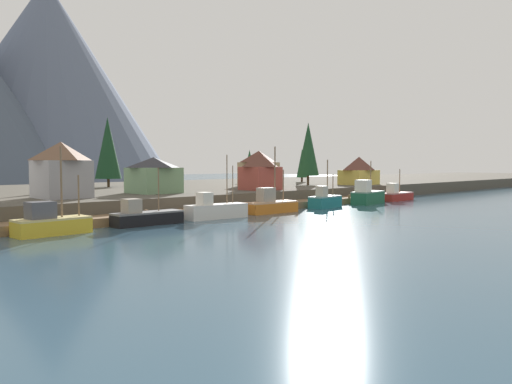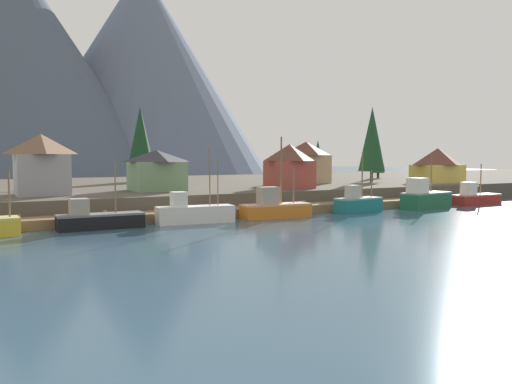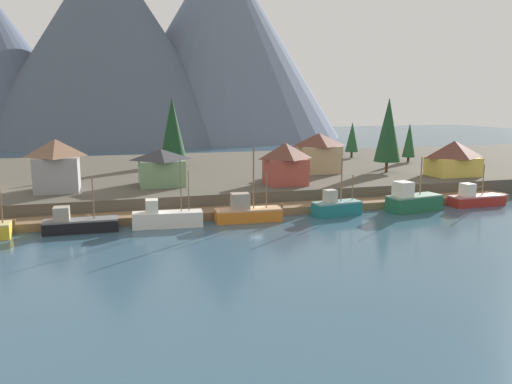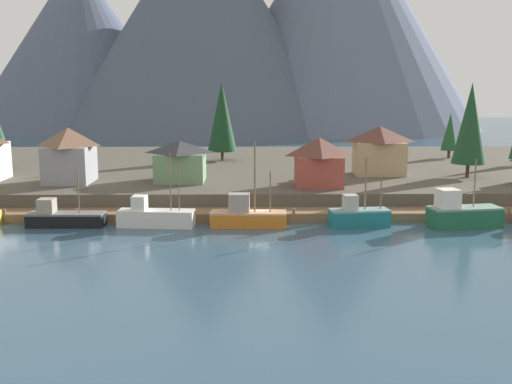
{
  "view_description": "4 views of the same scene",
  "coord_description": "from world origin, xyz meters",
  "px_view_note": "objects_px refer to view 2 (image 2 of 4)",
  "views": [
    {
      "loc": [
        -51.01,
        -49.79,
        6.85
      ],
      "look_at": [
        0.71,
        3.27,
        2.68
      ],
      "focal_mm": 35.1,
      "sensor_mm": 36.0,
      "label": 1
    },
    {
      "loc": [
        -32.3,
        -53.98,
        7.18
      ],
      "look_at": [
        -1.49,
        2.34,
        2.73
      ],
      "focal_mm": 37.51,
      "sensor_mm": 36.0,
      "label": 2
    },
    {
      "loc": [
        -17.33,
        -60.78,
        14.67
      ],
      "look_at": [
        1.02,
        1.99,
        2.97
      ],
      "focal_mm": 35.49,
      "sensor_mm": 36.0,
      "label": 3
    },
    {
      "loc": [
        -1.08,
        -66.61,
        15.12
      ],
      "look_at": [
        -0.17,
        2.09,
        3.11
      ],
      "focal_mm": 43.23,
      "sensor_mm": 36.0,
      "label": 4
    }
  ],
  "objects_px": {
    "fishing_boat_orange": "(275,208)",
    "house_grey": "(41,164)",
    "house_yellow": "(437,165)",
    "fishing_boat_red": "(475,198)",
    "house_tan": "(306,162)",
    "conifer_near_right": "(318,156)",
    "fishing_boat_teal": "(358,203)",
    "house_green": "(157,170)",
    "conifer_mid_left": "(378,156)",
    "fishing_boat_black": "(98,219)",
    "house_red": "(289,166)",
    "fishing_boat_green": "(425,198)",
    "conifer_back_left": "(372,139)",
    "fishing_boat_white": "(194,213)",
    "conifer_near_left": "(141,140)"
  },
  "relations": [
    {
      "from": "house_yellow",
      "to": "house_grey",
      "type": "distance_m",
      "value": 62.01
    },
    {
      "from": "house_green",
      "to": "house_yellow",
      "type": "height_order",
      "value": "house_yellow"
    },
    {
      "from": "fishing_boat_white",
      "to": "house_green",
      "type": "xyz_separation_m",
      "value": [
        1.16,
        15.72,
        4.13
      ]
    },
    {
      "from": "house_red",
      "to": "house_green",
      "type": "bearing_deg",
      "value": 165.4
    },
    {
      "from": "house_green",
      "to": "house_tan",
      "type": "bearing_deg",
      "value": 11.51
    },
    {
      "from": "fishing_boat_black",
      "to": "house_red",
      "type": "height_order",
      "value": "house_red"
    },
    {
      "from": "house_tan",
      "to": "fishing_boat_green",
      "type": "bearing_deg",
      "value": -78.58
    },
    {
      "from": "fishing_boat_green",
      "to": "conifer_mid_left",
      "type": "bearing_deg",
      "value": 49.12
    },
    {
      "from": "fishing_boat_teal",
      "to": "fishing_boat_green",
      "type": "xyz_separation_m",
      "value": [
        11.04,
        -0.49,
        0.3
      ]
    },
    {
      "from": "fishing_boat_teal",
      "to": "house_yellow",
      "type": "distance_m",
      "value": 29.65
    },
    {
      "from": "fishing_boat_teal",
      "to": "house_green",
      "type": "distance_m",
      "value": 26.49
    },
    {
      "from": "fishing_boat_orange",
      "to": "house_yellow",
      "type": "bearing_deg",
      "value": 19.42
    },
    {
      "from": "house_yellow",
      "to": "house_grey",
      "type": "bearing_deg",
      "value": 177.23
    },
    {
      "from": "fishing_boat_orange",
      "to": "house_grey",
      "type": "bearing_deg",
      "value": 149.91
    },
    {
      "from": "fishing_boat_teal",
      "to": "conifer_near_right",
      "type": "relative_size",
      "value": 0.96
    },
    {
      "from": "house_grey",
      "to": "conifer_near_right",
      "type": "bearing_deg",
      "value": 24.39
    },
    {
      "from": "fishing_boat_red",
      "to": "conifer_near_left",
      "type": "distance_m",
      "value": 54.69
    },
    {
      "from": "fishing_boat_black",
      "to": "conifer_mid_left",
      "type": "bearing_deg",
      "value": 26.62
    },
    {
      "from": "fishing_boat_white",
      "to": "house_red",
      "type": "height_order",
      "value": "house_red"
    },
    {
      "from": "fishing_boat_green",
      "to": "conifer_near_right",
      "type": "relative_size",
      "value": 1.02
    },
    {
      "from": "fishing_boat_black",
      "to": "fishing_boat_white",
      "type": "height_order",
      "value": "fishing_boat_white"
    },
    {
      "from": "fishing_boat_orange",
      "to": "house_green",
      "type": "height_order",
      "value": "fishing_boat_orange"
    },
    {
      "from": "fishing_boat_teal",
      "to": "conifer_mid_left",
      "type": "bearing_deg",
      "value": 38.14
    },
    {
      "from": "fishing_boat_black",
      "to": "conifer_back_left",
      "type": "distance_m",
      "value": 54.17
    },
    {
      "from": "house_tan",
      "to": "conifer_near_right",
      "type": "relative_size",
      "value": 0.92
    },
    {
      "from": "fishing_boat_orange",
      "to": "fishing_boat_teal",
      "type": "distance_m",
      "value": 12.05
    },
    {
      "from": "conifer_mid_left",
      "to": "house_grey",
      "type": "bearing_deg",
      "value": -166.51
    },
    {
      "from": "fishing_boat_green",
      "to": "conifer_near_right",
      "type": "distance_m",
      "value": 43.85
    },
    {
      "from": "fishing_boat_orange",
      "to": "house_tan",
      "type": "height_order",
      "value": "house_tan"
    },
    {
      "from": "house_yellow",
      "to": "house_red",
      "type": "distance_m",
      "value": 29.89
    },
    {
      "from": "fishing_boat_red",
      "to": "house_grey",
      "type": "height_order",
      "value": "house_grey"
    },
    {
      "from": "fishing_boat_orange",
      "to": "conifer_mid_left",
      "type": "bearing_deg",
      "value": 38.24
    },
    {
      "from": "fishing_boat_teal",
      "to": "conifer_near_right",
      "type": "distance_m",
      "value": 47.67
    },
    {
      "from": "fishing_boat_white",
      "to": "house_green",
      "type": "height_order",
      "value": "fishing_boat_white"
    },
    {
      "from": "fishing_boat_red",
      "to": "fishing_boat_black",
      "type": "bearing_deg",
      "value": 178.02
    },
    {
      "from": "fishing_boat_white",
      "to": "house_green",
      "type": "distance_m",
      "value": 16.3
    },
    {
      "from": "fishing_boat_red",
      "to": "conifer_near_right",
      "type": "distance_m",
      "value": 41.55
    },
    {
      "from": "house_green",
      "to": "house_tan",
      "type": "xyz_separation_m",
      "value": [
        27.46,
        5.59,
        0.79
      ]
    },
    {
      "from": "house_red",
      "to": "conifer_near_right",
      "type": "distance_m",
      "value": 39.9
    },
    {
      "from": "house_green",
      "to": "conifer_mid_left",
      "type": "bearing_deg",
      "value": 16.14
    },
    {
      "from": "house_green",
      "to": "conifer_mid_left",
      "type": "height_order",
      "value": "conifer_mid_left"
    },
    {
      "from": "house_grey",
      "to": "house_green",
      "type": "bearing_deg",
      "value": 3.58
    },
    {
      "from": "fishing_boat_orange",
      "to": "house_red",
      "type": "xyz_separation_m",
      "value": [
        8.96,
        11.05,
        4.52
      ]
    },
    {
      "from": "fishing_boat_orange",
      "to": "house_yellow",
      "type": "height_order",
      "value": "fishing_boat_orange"
    },
    {
      "from": "house_green",
      "to": "fishing_boat_green",
      "type": "bearing_deg",
      "value": -27.09
    },
    {
      "from": "house_yellow",
      "to": "fishing_boat_red",
      "type": "bearing_deg",
      "value": -112.78
    },
    {
      "from": "fishing_boat_teal",
      "to": "house_yellow",
      "type": "xyz_separation_m",
      "value": [
        26.79,
        11.93,
        4.36
      ]
    },
    {
      "from": "house_grey",
      "to": "house_tan",
      "type": "bearing_deg",
      "value": 8.83
    },
    {
      "from": "fishing_boat_orange",
      "to": "fishing_boat_black",
      "type": "bearing_deg",
      "value": -178.17
    },
    {
      "from": "fishing_boat_black",
      "to": "fishing_boat_red",
      "type": "bearing_deg",
      "value": 0.53
    }
  ]
}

